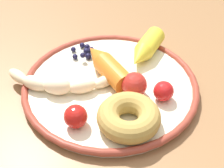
{
  "coord_description": "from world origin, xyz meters",
  "views": [
    {
      "loc": [
        -0.0,
        -0.46,
        1.12
      ],
      "look_at": [
        -0.03,
        -0.05,
        0.75
      ],
      "focal_mm": 51.3,
      "sensor_mm": 36.0,
      "label": 1
    }
  ],
  "objects_px": {
    "dining_table": "(131,108)",
    "banana": "(60,84)",
    "carrot_orange": "(108,65)",
    "tomato_mid": "(136,85)",
    "blueberry_pile": "(87,52)",
    "plate": "(112,85)",
    "donut": "(134,117)",
    "tomato_near": "(78,117)",
    "tomato_far": "(165,91)",
    "carrot_yellow": "(147,49)"
  },
  "relations": [
    {
      "from": "banana",
      "to": "blueberry_pile",
      "type": "height_order",
      "value": "banana"
    },
    {
      "from": "dining_table",
      "to": "tomato_near",
      "type": "relative_size",
      "value": 30.63
    },
    {
      "from": "carrot_orange",
      "to": "blueberry_pile",
      "type": "height_order",
      "value": "carrot_orange"
    },
    {
      "from": "dining_table",
      "to": "banana",
      "type": "relative_size",
      "value": 5.49
    },
    {
      "from": "donut",
      "to": "carrot_orange",
      "type": "bearing_deg",
      "value": 112.15
    },
    {
      "from": "tomato_far",
      "to": "tomato_mid",
      "type": "bearing_deg",
      "value": 172.22
    },
    {
      "from": "dining_table",
      "to": "tomato_far",
      "type": "xyz_separation_m",
      "value": [
        0.05,
        -0.08,
        0.12
      ]
    },
    {
      "from": "carrot_yellow",
      "to": "donut",
      "type": "distance_m",
      "value": 0.18
    },
    {
      "from": "carrot_yellow",
      "to": "tomato_mid",
      "type": "distance_m",
      "value": 0.11
    },
    {
      "from": "banana",
      "to": "blueberry_pile",
      "type": "distance_m",
      "value": 0.11
    },
    {
      "from": "tomato_mid",
      "to": "plate",
      "type": "bearing_deg",
      "value": 149.71
    },
    {
      "from": "dining_table",
      "to": "carrot_yellow",
      "type": "bearing_deg",
      "value": 55.76
    },
    {
      "from": "blueberry_pile",
      "to": "carrot_yellow",
      "type": "bearing_deg",
      "value": 0.87
    },
    {
      "from": "tomato_far",
      "to": "carrot_yellow",
      "type": "bearing_deg",
      "value": 103.98
    },
    {
      "from": "blueberry_pile",
      "to": "banana",
      "type": "bearing_deg",
      "value": -107.06
    },
    {
      "from": "banana",
      "to": "tomato_far",
      "type": "relative_size",
      "value": 6.01
    },
    {
      "from": "blueberry_pile",
      "to": "tomato_near",
      "type": "height_order",
      "value": "tomato_near"
    },
    {
      "from": "banana",
      "to": "tomato_mid",
      "type": "relative_size",
      "value": 4.73
    },
    {
      "from": "banana",
      "to": "blueberry_pile",
      "type": "bearing_deg",
      "value": 72.94
    },
    {
      "from": "dining_table",
      "to": "blueberry_pile",
      "type": "xyz_separation_m",
      "value": [
        -0.09,
        0.04,
        0.11
      ]
    },
    {
      "from": "banana",
      "to": "tomato_near",
      "type": "distance_m",
      "value": 0.09
    },
    {
      "from": "plate",
      "to": "banana",
      "type": "xyz_separation_m",
      "value": [
        -0.09,
        -0.02,
        0.02
      ]
    },
    {
      "from": "dining_table",
      "to": "tomato_mid",
      "type": "bearing_deg",
      "value": -85.1
    },
    {
      "from": "carrot_orange",
      "to": "tomato_mid",
      "type": "xyz_separation_m",
      "value": [
        0.05,
        -0.05,
        0.0
      ]
    },
    {
      "from": "carrot_yellow",
      "to": "tomato_far",
      "type": "xyz_separation_m",
      "value": [
        0.03,
        -0.11,
        -0.0
      ]
    },
    {
      "from": "plate",
      "to": "banana",
      "type": "bearing_deg",
      "value": -166.89
    },
    {
      "from": "tomato_far",
      "to": "tomato_near",
      "type": "bearing_deg",
      "value": -152.96
    },
    {
      "from": "donut",
      "to": "tomato_mid",
      "type": "xyz_separation_m",
      "value": [
        0.0,
        0.07,
        0.0
      ]
    },
    {
      "from": "plate",
      "to": "tomato_near",
      "type": "relative_size",
      "value": 8.46
    },
    {
      "from": "dining_table",
      "to": "carrot_orange",
      "type": "relative_size",
      "value": 8.89
    },
    {
      "from": "tomato_mid",
      "to": "tomato_near",
      "type": "bearing_deg",
      "value": -138.78
    },
    {
      "from": "dining_table",
      "to": "tomato_far",
      "type": "relative_size",
      "value": 33.0
    },
    {
      "from": "banana",
      "to": "tomato_mid",
      "type": "distance_m",
      "value": 0.13
    },
    {
      "from": "banana",
      "to": "tomato_far",
      "type": "distance_m",
      "value": 0.17
    },
    {
      "from": "dining_table",
      "to": "donut",
      "type": "bearing_deg",
      "value": -88.04
    },
    {
      "from": "carrot_orange",
      "to": "donut",
      "type": "height_order",
      "value": "carrot_orange"
    },
    {
      "from": "dining_table",
      "to": "donut",
      "type": "distance_m",
      "value": 0.18
    },
    {
      "from": "carrot_yellow",
      "to": "banana",
      "type": "bearing_deg",
      "value": -144.27
    },
    {
      "from": "banana",
      "to": "tomato_far",
      "type": "xyz_separation_m",
      "value": [
        0.17,
        -0.01,
        0.0
      ]
    },
    {
      "from": "dining_table",
      "to": "plate",
      "type": "xyz_separation_m",
      "value": [
        -0.03,
        -0.05,
        0.1
      ]
    },
    {
      "from": "dining_table",
      "to": "tomato_mid",
      "type": "height_order",
      "value": "tomato_mid"
    },
    {
      "from": "carrot_yellow",
      "to": "donut",
      "type": "height_order",
      "value": "carrot_yellow"
    },
    {
      "from": "dining_table",
      "to": "banana",
      "type": "distance_m",
      "value": 0.18
    },
    {
      "from": "dining_table",
      "to": "donut",
      "type": "height_order",
      "value": "donut"
    },
    {
      "from": "plate",
      "to": "banana",
      "type": "distance_m",
      "value": 0.09
    },
    {
      "from": "carrot_orange",
      "to": "tomato_near",
      "type": "bearing_deg",
      "value": -105.01
    },
    {
      "from": "donut",
      "to": "banana",
      "type": "bearing_deg",
      "value": 150.07
    },
    {
      "from": "dining_table",
      "to": "banana",
      "type": "bearing_deg",
      "value": -150.67
    },
    {
      "from": "blueberry_pile",
      "to": "dining_table",
      "type": "bearing_deg",
      "value": -21.75
    },
    {
      "from": "dining_table",
      "to": "tomato_near",
      "type": "xyz_separation_m",
      "value": [
        -0.08,
        -0.15,
        0.12
      ]
    }
  ]
}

